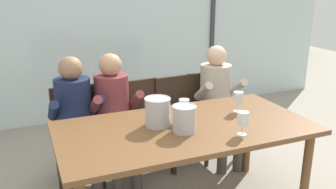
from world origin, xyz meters
TOP-DOWN VIEW (x-y plane):
  - ground at (0.00, 1.00)m, footprint 14.00×14.00m
  - window_glass_panel at (0.00, 2.51)m, footprint 7.15×0.03m
  - window_mullion_right at (1.61, 2.49)m, footprint 0.06×0.06m
  - hillside_vineyard at (0.00, 6.81)m, footprint 13.15×2.40m
  - dining_table at (0.00, 0.00)m, footprint 1.95×0.99m
  - chair_near_curtain at (-0.71, 0.92)m, footprint 0.46×0.46m
  - chair_left_of_center at (-0.38, 0.91)m, footprint 0.48×0.48m
  - chair_center at (-0.05, 0.90)m, footprint 0.48×0.48m
  - chair_right_of_center at (0.35, 0.90)m, footprint 0.48×0.48m
  - chair_near_window_right at (0.72, 0.93)m, footprint 0.46×0.46m
  - person_navy_polo at (-0.72, 0.77)m, footprint 0.47×0.61m
  - person_maroon_top at (-0.36, 0.77)m, footprint 0.47×0.62m
  - person_beige_jumper at (0.74, 0.77)m, footprint 0.48×0.63m
  - ice_bucket_primary at (-0.20, 0.08)m, footprint 0.20×0.20m
  - ice_bucket_secondary at (-0.06, -0.10)m, footprint 0.18×0.18m
  - wine_glass_by_left_taster at (0.54, 0.12)m, footprint 0.08×0.08m
  - wine_glass_near_bucket at (0.04, 0.11)m, footprint 0.08×0.08m
  - wine_glass_center_pour at (0.30, -0.31)m, footprint 0.08×0.08m

SIDE VIEW (x-z plane):
  - ground at x=0.00m, z-range 0.00..0.00m
  - chair_near_curtain at x=-0.71m, z-range 0.08..0.98m
  - chair_left_of_center at x=-0.38m, z-range 0.08..0.98m
  - chair_center at x=-0.05m, z-range 0.08..0.98m
  - chair_right_of_center at x=0.35m, z-range 0.08..0.98m
  - chair_near_window_right at x=0.72m, z-range 0.08..0.98m
  - dining_table at x=0.00m, z-range 0.31..1.09m
  - person_navy_polo at x=-0.72m, z-range 0.09..1.31m
  - person_maroon_top at x=-0.36m, z-range 0.09..1.31m
  - person_beige_jumper at x=0.74m, z-range 0.09..1.31m
  - ice_bucket_secondary at x=-0.06m, z-range 0.78..0.98m
  - ice_bucket_primary at x=-0.20m, z-range 0.78..1.00m
  - wine_glass_by_left_taster at x=0.54m, z-range 0.81..0.98m
  - wine_glass_center_pour at x=0.30m, z-range 0.81..0.98m
  - wine_glass_near_bucket at x=0.04m, z-range 0.81..0.99m
  - hillside_vineyard at x=0.00m, z-range 0.00..2.19m
  - window_glass_panel at x=0.00m, z-range 0.00..2.60m
  - window_mullion_right at x=1.61m, z-range 0.00..2.60m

